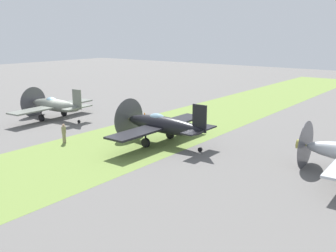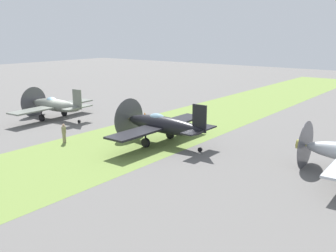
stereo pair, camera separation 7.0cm
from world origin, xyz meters
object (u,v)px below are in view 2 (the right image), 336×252
object	(u,v)px
ground_crew_chief	(64,133)
airplane_lead	(55,105)
runway_marker_cone	(145,114)
airplane_wingman	(162,125)

from	to	relation	value
ground_crew_chief	airplane_lead	bearing A→B (deg)	-172.22
ground_crew_chief	runway_marker_cone	distance (m)	12.95
airplane_lead	airplane_wingman	distance (m)	15.60
airplane_lead	airplane_wingman	xyz separation A→B (m)	(-0.34, -15.60, 0.11)
airplane_lead	runway_marker_cone	world-z (taller)	airplane_lead
ground_crew_chief	runway_marker_cone	size ratio (longest dim) A/B	3.93
airplane_wingman	ground_crew_chief	bearing A→B (deg)	126.04
ground_crew_chief	airplane_wingman	bearing A→B (deg)	76.00
runway_marker_cone	airplane_wingman	bearing A→B (deg)	-131.49
airplane_wingman	ground_crew_chief	size ratio (longest dim) A/B	6.55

